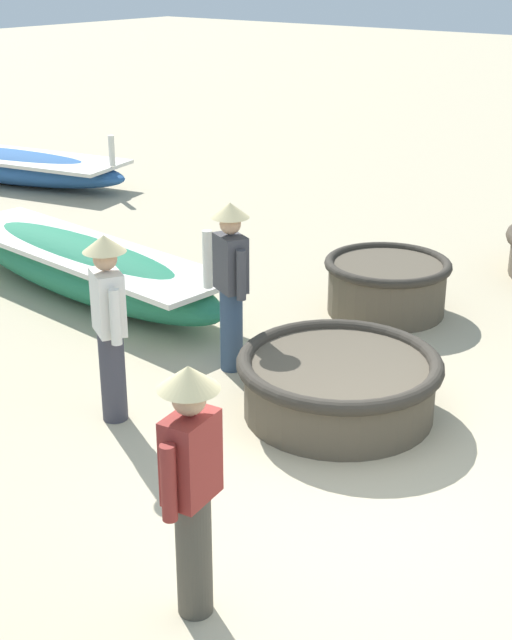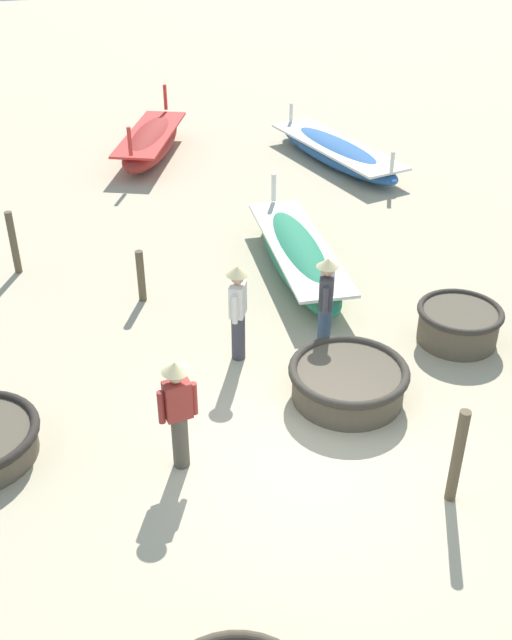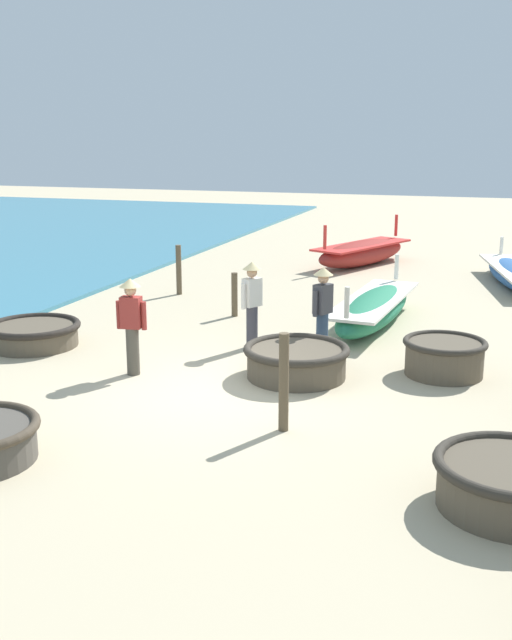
% 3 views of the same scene
% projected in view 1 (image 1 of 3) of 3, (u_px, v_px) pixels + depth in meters
% --- Properties ---
extents(ground_plane, '(80.00, 80.00, 0.00)m').
position_uv_depth(ground_plane, '(384.00, 509.00, 6.52)').
color(ground_plane, '#BCAD8C').
extents(coracle_front_right, '(1.80, 1.80, 0.55)m').
position_uv_depth(coracle_front_right, '(339.00, 382.00, 7.76)').
color(coracle_front_right, brown).
rests_on(coracle_front_right, ground).
extents(coracle_weathered, '(1.42, 1.42, 0.62)m').
position_uv_depth(coracle_weathered, '(387.00, 284.00, 9.98)').
color(coracle_weathered, brown).
rests_on(coracle_weathered, ground).
extents(long_boat_green_hull, '(2.23, 5.19, 1.01)m').
position_uv_depth(long_boat_green_hull, '(5.00, 165.00, 15.83)').
color(long_boat_green_hull, '#285693').
rests_on(long_boat_green_hull, ground).
extents(long_boat_blue_hull, '(1.43, 4.66, 1.22)m').
position_uv_depth(long_boat_blue_hull, '(84.00, 266.00, 10.50)').
color(long_boat_blue_hull, '#237551').
rests_on(long_boat_blue_hull, ground).
extents(fisherman_by_coracle, '(0.36, 0.49, 1.67)m').
position_uv_depth(fisherman_by_coracle, '(231.00, 276.00, 8.36)').
color(fisherman_by_coracle, '#2D425B').
rests_on(fisherman_by_coracle, ground).
extents(fisherman_with_hat, '(0.36, 0.48, 1.67)m').
position_uv_depth(fisherman_with_hat, '(109.00, 317.00, 7.43)').
color(fisherman_with_hat, '#383842').
rests_on(fisherman_with_hat, ground).
extents(fisherman_standing_right, '(0.53, 0.36, 1.67)m').
position_uv_depth(fisherman_standing_right, '(192.00, 477.00, 5.15)').
color(fisherman_standing_right, '#4C473D').
rests_on(fisherman_standing_right, ground).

